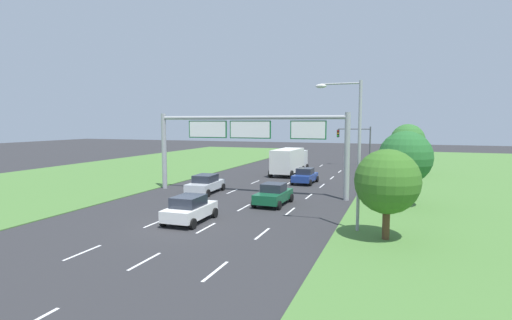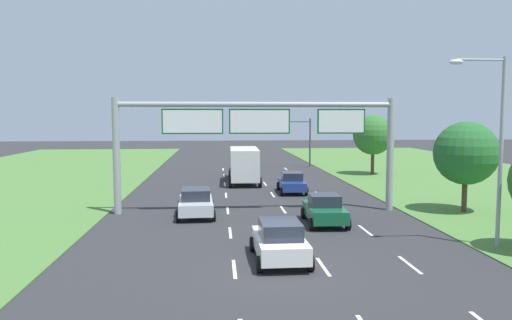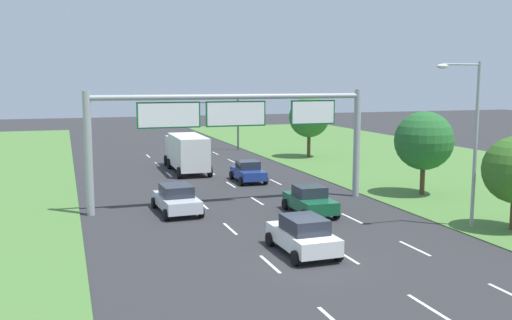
% 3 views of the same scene
% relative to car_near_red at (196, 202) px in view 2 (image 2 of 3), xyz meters
% --- Properties ---
extents(ground_plane, '(200.00, 200.00, 0.00)m').
position_rel_car_near_red_xyz_m(ground_plane, '(3.67, -10.48, -0.81)').
color(ground_plane, '#2D2D30').
extents(lane_dashes_inner_left, '(0.14, 56.40, 0.01)m').
position_rel_car_near_red_xyz_m(lane_dashes_inner_left, '(1.92, -1.48, -0.81)').
color(lane_dashes_inner_left, white).
rests_on(lane_dashes_inner_left, ground_plane).
extents(lane_dashes_inner_right, '(0.14, 56.40, 0.01)m').
position_rel_car_near_red_xyz_m(lane_dashes_inner_right, '(5.42, -1.48, -0.81)').
color(lane_dashes_inner_right, white).
rests_on(lane_dashes_inner_right, ground_plane).
extents(lane_dashes_slip, '(0.14, 56.40, 0.01)m').
position_rel_car_near_red_xyz_m(lane_dashes_slip, '(8.92, -1.48, -0.81)').
color(lane_dashes_slip, white).
rests_on(lane_dashes_slip, ground_plane).
extents(car_near_red, '(2.38, 4.53, 1.62)m').
position_rel_car_near_red_xyz_m(car_near_red, '(0.00, 0.00, 0.00)').
color(car_near_red, silver).
rests_on(car_near_red, ground_plane).
extents(car_lead_silver, '(2.25, 4.16, 1.62)m').
position_rel_car_near_red_xyz_m(car_lead_silver, '(7.14, -2.77, -0.02)').
color(car_lead_silver, '#145633').
rests_on(car_lead_silver, ground_plane).
extents(car_mid_lane, '(2.18, 4.02, 1.58)m').
position_rel_car_near_red_xyz_m(car_mid_lane, '(7.01, 8.34, -0.04)').
color(car_mid_lane, navy).
rests_on(car_mid_lane, ground_plane).
extents(car_far_ahead, '(2.24, 4.12, 1.67)m').
position_rel_car_near_red_xyz_m(car_far_ahead, '(3.81, -9.55, 0.02)').
color(car_far_ahead, white).
rests_on(car_far_ahead, ground_plane).
extents(box_truck, '(2.82, 8.62, 3.08)m').
position_rel_car_near_red_xyz_m(box_truck, '(3.65, 14.79, 0.87)').
color(box_truck, silver).
rests_on(box_truck, ground_plane).
extents(sign_gantry, '(17.24, 0.44, 7.00)m').
position_rel_car_near_red_xyz_m(sign_gantry, '(3.74, 0.91, 4.17)').
color(sign_gantry, '#9EA0A5').
rests_on(sign_gantry, ground_plane).
extents(traffic_light_mast, '(4.76, 0.49, 5.60)m').
position_rel_car_near_red_xyz_m(traffic_light_mast, '(10.04, 27.34, 3.05)').
color(traffic_light_mast, '#47494F').
rests_on(traffic_light_mast, ground_plane).
extents(street_lamp, '(2.61, 0.32, 8.50)m').
position_rel_car_near_red_xyz_m(street_lamp, '(13.48, -8.22, 4.26)').
color(street_lamp, '#9EA0A5').
rests_on(street_lamp, ground_plane).
extents(roadside_tree_mid, '(3.86, 3.86, 5.58)m').
position_rel_car_near_red_xyz_m(roadside_tree_mid, '(16.38, -0.24, 2.83)').
color(roadside_tree_mid, '#513823').
rests_on(roadside_tree_mid, ground_plane).
extents(roadside_tree_far, '(3.97, 3.97, 6.00)m').
position_rel_car_near_red_xyz_m(roadside_tree_far, '(16.80, 19.26, 3.19)').
color(roadside_tree_far, '#513823').
rests_on(roadside_tree_far, ground_plane).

